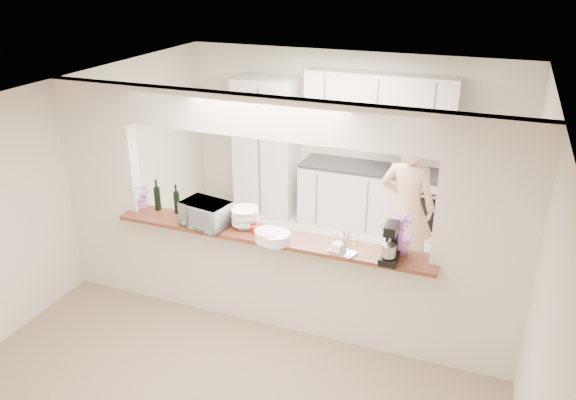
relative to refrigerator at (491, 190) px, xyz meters
The scene contains 19 objects.
floor 3.46m from the refrigerator, 127.72° to the right, with size 6.00×6.00×0.00m, color gray.
tile_overlay 2.48m from the refrigerator, 151.78° to the right, with size 5.00×2.90×0.01m, color beige.
partition 3.41m from the refrigerator, 127.72° to the right, with size 5.00×0.15×2.50m.
bar_counter 3.37m from the refrigerator, 127.68° to the right, with size 3.40×0.38×1.09m.
kitchen_cabinets 2.24m from the refrigerator, behind, with size 3.15×0.62×2.25m.
refrigerator is the anchor object (origin of this frame).
flower_left 4.50m from the refrigerator, 144.54° to the right, with size 0.26×0.23×0.29m, color #EA7CDA.
wine_bottle_a 4.32m from the refrigerator, 143.21° to the right, with size 0.07×0.07×0.36m.
wine_bottle_b 4.13m from the refrigerator, 141.13° to the right, with size 0.07×0.07×0.33m.
toaster_oven 3.91m from the refrigerator, 135.00° to the right, with size 0.49×0.33×0.27m, color #B3B4B8.
serving_bowls 3.55m from the refrigerator, 131.73° to the right, with size 0.28×0.28×0.21m, color white.
plate_stack_a 3.50m from the refrigerator, 125.40° to the right, with size 0.25×0.25×0.11m.
plate_stack_b 3.44m from the refrigerator, 124.15° to the right, with size 0.30×0.30×0.10m.
red_bowl 3.48m from the refrigerator, 129.38° to the right, with size 0.14×0.14×0.07m, color maroon.
tan_bowl 3.36m from the refrigerator, 126.73° to the right, with size 0.14×0.14×0.06m, color #C7B28C.
utensil_caddy 3.09m from the refrigerator, 114.06° to the right, with size 0.29×0.23×0.24m.
stand_mixer 2.93m from the refrigerator, 106.02° to the right, with size 0.17×0.27×0.39m.
flower_right 2.74m from the refrigerator, 106.09° to the right, with size 0.23×0.23×0.41m, color #B06BC7.
person 1.47m from the refrigerator, 128.56° to the right, with size 0.67×0.44×1.83m, color #D8AE8C.
Camera 1 is at (2.02, -4.74, 3.68)m, focal length 35.00 mm.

